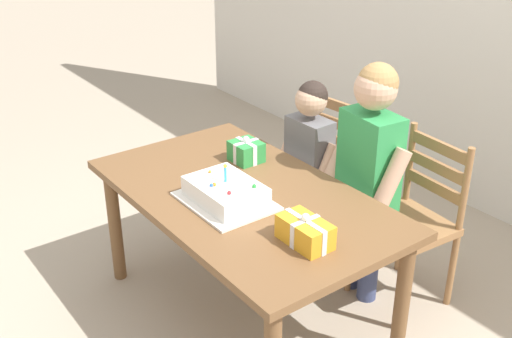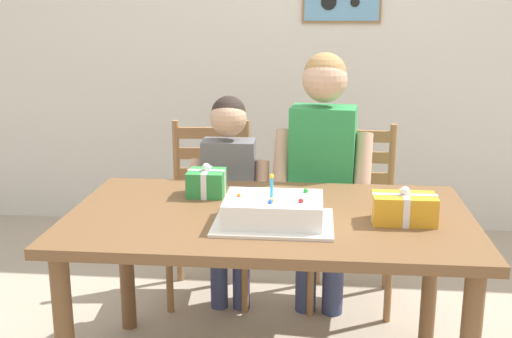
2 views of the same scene
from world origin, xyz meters
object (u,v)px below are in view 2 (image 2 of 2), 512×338
Objects in this scene: birthday_cake at (274,212)px; child_older at (323,160)px; gift_box_beside_cake at (404,208)px; dining_table at (269,235)px; chair_left at (210,210)px; child_younger at (229,183)px; gift_box_red_large at (207,183)px; chair_right at (353,214)px.

birthday_cake is 0.77m from child_older.
dining_table is at bearing 173.74° from gift_box_beside_cake.
child_younger is at bearing -53.76° from chair_left.
child_younger reaches higher than birthday_cake.
birthday_cake is 0.34× the size of child_older.
child_older reaches higher than gift_box_red_large.
child_younger is (-0.27, 0.75, -0.11)m from birthday_cake.
dining_table is at bearing -65.01° from chair_left.
chair_left is at bearing -180.00° from chair_right.
birthday_cake is 0.46m from gift_box_red_large.
chair_left is at bearing 114.99° from dining_table.
child_younger is (0.04, 0.41, -0.12)m from gift_box_red_large.
gift_box_red_large is 0.64m from child_older.
child_older reaches higher than chair_right.
child_older reaches higher than chair_left.
chair_left is at bearing 126.24° from child_younger.
gift_box_beside_cake is at bearing -42.17° from child_younger.
chair_left reaches higher than dining_table.
chair_right is at bearing 46.70° from child_older.
child_older is (-0.16, -0.17, 0.33)m from chair_right.
child_older is at bearing -16.73° from chair_left.
chair_left is at bearing 135.80° from gift_box_beside_cake.
dining_table is 1.71× the size of chair_left.
chair_left is 0.69m from child_older.
dining_table is 3.57× the size of birthday_cake.
chair_right reaches higher than gift_box_red_large.
child_younger is at bearing 84.42° from gift_box_red_large.
gift_box_red_large and gift_box_beside_cake have the same top height.
birthday_cake is 1.03m from chair_right.
gift_box_beside_cake is (0.51, -0.06, 0.14)m from dining_table.
child_older is at bearing -133.30° from chair_right.
gift_box_beside_cake is 0.22× the size of child_younger.
birthday_cake is at bearing -66.64° from chair_left.
gift_box_red_large is at bearing -140.59° from child_older.
dining_table is 1.20× the size of child_older.
chair_right reaches higher than gift_box_beside_cake.
child_younger reaches higher than chair_left.
chair_right is at bearing 65.01° from dining_table.
dining_table is 1.43× the size of child_younger.
chair_left is (-0.88, 0.86, -0.31)m from gift_box_beside_cake.
child_older is 0.47m from child_younger.
chair_right is at bearing 0.00° from chair_left.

